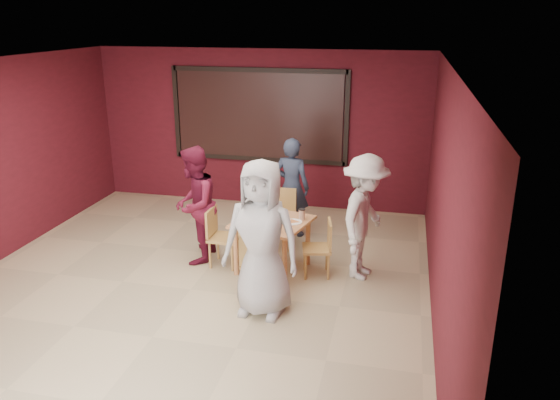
% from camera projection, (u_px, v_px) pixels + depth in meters
% --- Properties ---
extents(floor, '(7.00, 7.00, 0.00)m').
position_uv_depth(floor, '(191.00, 289.00, 7.01)').
color(floor, tan).
rests_on(floor, ground).
extents(window_blinds, '(3.00, 0.02, 1.50)m').
position_uv_depth(window_blinds, '(259.00, 116.00, 9.66)').
color(window_blinds, black).
extents(dining_table, '(1.11, 1.11, 0.87)m').
position_uv_depth(dining_table, '(272.00, 226.00, 7.37)').
color(dining_table, tan).
rests_on(dining_table, floor).
extents(chair_front, '(0.53, 0.53, 0.87)m').
position_uv_depth(chair_front, '(256.00, 259.00, 6.75)').
color(chair_front, '#B28845').
rests_on(chair_front, floor).
extents(chair_back, '(0.44, 0.44, 0.87)m').
position_uv_depth(chair_back, '(281.00, 214.00, 8.23)').
color(chair_back, '#B28845').
rests_on(chair_back, floor).
extents(chair_left, '(0.41, 0.41, 0.83)m').
position_uv_depth(chair_left, '(219.00, 233.00, 7.57)').
color(chair_left, '#B28845').
rests_on(chair_left, floor).
extents(chair_right, '(0.44, 0.44, 0.77)m').
position_uv_depth(chair_right, '(322.00, 245.00, 7.27)').
color(chair_right, '#B28845').
rests_on(chair_right, floor).
extents(diner_front, '(0.96, 0.67, 1.86)m').
position_uv_depth(diner_front, '(262.00, 239.00, 6.21)').
color(diner_front, '#B0B0B0').
rests_on(diner_front, floor).
extents(diner_back, '(0.63, 0.47, 1.58)m').
position_uv_depth(diner_back, '(292.00, 187.00, 8.53)').
color(diner_back, '#2B364D').
rests_on(diner_back, floor).
extents(diner_left, '(0.69, 0.86, 1.66)m').
position_uv_depth(diner_left, '(194.00, 205.00, 7.60)').
color(diner_left, maroon).
rests_on(diner_left, floor).
extents(diner_right, '(0.86, 1.20, 1.68)m').
position_uv_depth(diner_right, '(365.00, 217.00, 7.12)').
color(diner_right, silver).
rests_on(diner_right, floor).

